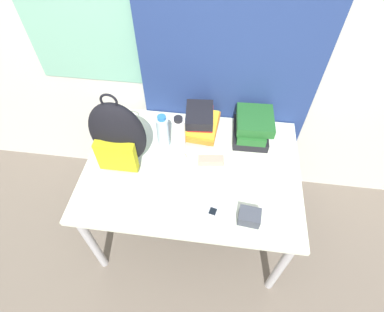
# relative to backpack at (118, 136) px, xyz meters

# --- Properties ---
(ground_plane) EXTENTS (12.00, 12.00, 0.00)m
(ground_plane) POSITION_rel_backpack_xyz_m (0.40, -0.44, -0.92)
(ground_plane) COLOR #665B51
(wall_back) EXTENTS (6.00, 0.06, 2.50)m
(wall_back) POSITION_rel_backpack_xyz_m (0.40, 0.53, 0.33)
(wall_back) COLOR beige
(wall_back) RESTS_ON ground_plane
(curtain_blue) EXTENTS (1.06, 0.04, 2.50)m
(curtain_blue) POSITION_rel_backpack_xyz_m (0.56, 0.48, 0.33)
(curtain_blue) COLOR navy
(curtain_blue) RESTS_ON ground_plane
(desk) EXTENTS (1.25, 0.88, 0.71)m
(desk) POSITION_rel_backpack_xyz_m (0.40, 0.00, -0.29)
(desk) COLOR silver
(desk) RESTS_ON ground_plane
(backpack) EXTENTS (0.31, 0.18, 0.49)m
(backpack) POSITION_rel_backpack_xyz_m (0.00, 0.00, 0.00)
(backpack) COLOR black
(backpack) RESTS_ON desk
(book_stack_left) EXTENTS (0.24, 0.29, 0.18)m
(book_stack_left) POSITION_rel_backpack_xyz_m (0.42, 0.29, -0.13)
(book_stack_left) COLOR navy
(book_stack_left) RESTS_ON desk
(book_stack_center) EXTENTS (0.23, 0.27, 0.17)m
(book_stack_center) POSITION_rel_backpack_xyz_m (0.74, 0.29, -0.13)
(book_stack_center) COLOR black
(book_stack_center) RESTS_ON desk
(water_bottle) EXTENTS (0.08, 0.08, 0.24)m
(water_bottle) POSITION_rel_backpack_xyz_m (0.21, 0.16, -0.10)
(water_bottle) COLOR silver
(water_bottle) RESTS_ON desk
(sports_bottle) EXTENTS (0.08, 0.08, 0.25)m
(sports_bottle) POSITION_rel_backpack_xyz_m (0.31, 0.14, -0.09)
(sports_bottle) COLOR white
(sports_bottle) RESTS_ON desk
(sunscreen_bottle) EXTENTS (0.05, 0.05, 0.17)m
(sunscreen_bottle) POSITION_rel_backpack_xyz_m (0.36, -0.06, -0.13)
(sunscreen_bottle) COLOR white
(sunscreen_bottle) RESTS_ON desk
(cell_phone) EXTENTS (0.07, 0.10, 0.02)m
(cell_phone) POSITION_rel_backpack_xyz_m (0.55, -0.28, -0.20)
(cell_phone) COLOR #B7BCC6
(cell_phone) RESTS_ON desk
(sunglasses_case) EXTENTS (0.16, 0.07, 0.04)m
(sunglasses_case) POSITION_rel_backpack_xyz_m (0.51, 0.05, -0.19)
(sunglasses_case) COLOR gray
(sunglasses_case) RESTS_ON desk
(camera_pouch) EXTENTS (0.12, 0.10, 0.07)m
(camera_pouch) POSITION_rel_backpack_xyz_m (0.73, -0.30, -0.18)
(camera_pouch) COLOR #383D47
(camera_pouch) RESTS_ON desk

